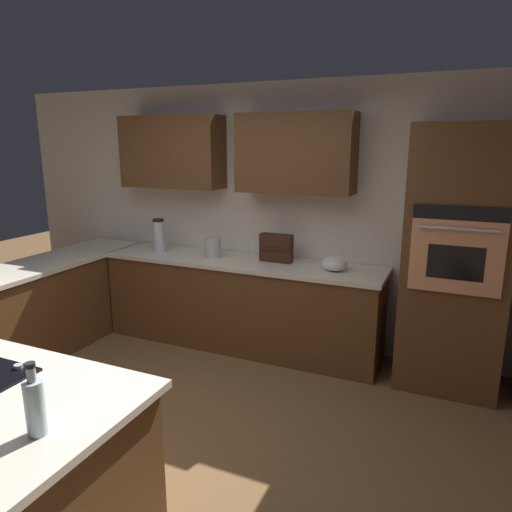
% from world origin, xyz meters
% --- Properties ---
extents(ground_plane, '(14.00, 14.00, 0.00)m').
position_xyz_m(ground_plane, '(0.00, 0.00, 0.00)').
color(ground_plane, brown).
extents(wall_back, '(6.00, 0.44, 2.60)m').
position_xyz_m(wall_back, '(0.07, -2.04, 1.46)').
color(wall_back, silver).
rests_on(wall_back, ground).
extents(lower_cabinets_back, '(2.80, 0.60, 0.86)m').
position_xyz_m(lower_cabinets_back, '(0.10, -1.72, 0.43)').
color(lower_cabinets_back, brown).
rests_on(lower_cabinets_back, ground).
extents(countertop_back, '(2.84, 0.64, 0.04)m').
position_xyz_m(countertop_back, '(0.10, -1.72, 0.88)').
color(countertop_back, silver).
rests_on(countertop_back, lower_cabinets_back).
extents(lower_cabinets_side, '(0.60, 2.90, 0.86)m').
position_xyz_m(lower_cabinets_side, '(1.82, -0.55, 0.43)').
color(lower_cabinets_side, brown).
rests_on(lower_cabinets_side, ground).
extents(countertop_side, '(0.64, 2.94, 0.04)m').
position_xyz_m(countertop_side, '(1.82, -0.55, 0.88)').
color(countertop_side, silver).
rests_on(countertop_side, lower_cabinets_side).
extents(wall_oven, '(0.80, 0.66, 2.18)m').
position_xyz_m(wall_oven, '(-1.85, -1.72, 1.09)').
color(wall_oven, brown).
rests_on(wall_oven, ground).
extents(blender, '(0.15, 0.15, 0.35)m').
position_xyz_m(blender, '(1.05, -1.71, 1.05)').
color(blender, silver).
rests_on(blender, countertop_back).
extents(mixing_bowl, '(0.24, 0.24, 0.13)m').
position_xyz_m(mixing_bowl, '(-0.85, -1.71, 0.96)').
color(mixing_bowl, white).
rests_on(mixing_bowl, countertop_back).
extents(spice_rack, '(0.32, 0.11, 0.27)m').
position_xyz_m(spice_rack, '(-0.25, -1.80, 1.04)').
color(spice_rack, '#381E14').
rests_on(spice_rack, countertop_back).
extents(kettle, '(0.17, 0.17, 0.20)m').
position_xyz_m(kettle, '(0.40, -1.71, 1.00)').
color(kettle, '#B7BABF').
rests_on(kettle, countertop_back).
extents(second_bottle, '(0.08, 0.08, 0.31)m').
position_xyz_m(second_bottle, '(-0.39, 1.16, 1.02)').
color(second_bottle, silver).
rests_on(second_bottle, island_top).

